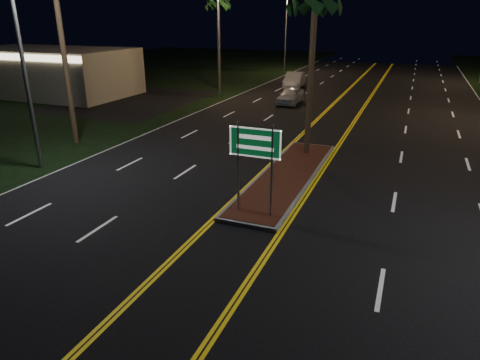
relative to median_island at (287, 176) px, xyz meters
The scene contains 12 objects.
ground 7.00m from the median_island, 90.00° to the right, with size 120.00×120.00×0.00m, color black.
grass_left 34.99m from the median_island, 149.04° to the left, with size 40.00×110.00×0.01m, color black.
median_island is the anchor object (origin of this frame).
highway_sign 4.80m from the median_island, 90.00° to the right, with size 1.80×0.08×3.20m.
commercial_building 29.13m from the median_island, 153.45° to the left, with size 15.00×8.12×4.00m.
streetlight_left_near 12.36m from the median_island, 164.22° to the right, with size 1.91×0.44×9.00m.
streetlight_left_mid 20.80m from the median_island, 121.98° to the left, with size 1.91×0.44×9.00m.
streetlight_left_far 38.89m from the median_island, 106.00° to the left, with size 1.91×0.44×9.00m.
palm_median 8.00m from the median_island, 90.00° to the left, with size 2.40×2.40×8.30m.
palm_left_far 25.76m from the median_island, 121.36° to the left, with size 2.40×2.40×8.80m.
car_near 17.16m from the median_island, 105.21° to the left, with size 1.98×4.62×1.54m, color #BABBC1.
car_far 25.68m from the median_island, 104.49° to the left, with size 2.24×5.23×1.74m, color silver.
Camera 1 is at (4.60, -9.99, 6.57)m, focal length 32.00 mm.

